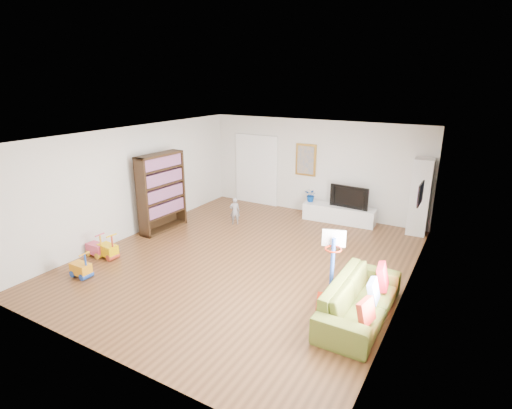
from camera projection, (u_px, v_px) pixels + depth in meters
The scene contains 25 objects.
floor at pixel (247, 259), 8.75m from camera, with size 6.50×7.50×0.00m, color brown.
ceiling at pixel (246, 136), 7.94m from camera, with size 6.50×7.50×0.00m, color white.
wall_back at pixel (314, 167), 11.44m from camera, with size 6.50×0.00×2.70m, color silver.
wall_front at pixel (99, 273), 5.25m from camera, with size 6.50×0.00×2.70m, color silver.
wall_left at pixel (135, 181), 9.89m from camera, with size 0.00×7.50×2.70m, color white.
wall_right at pixel (409, 228), 6.80m from camera, with size 0.00×7.50×2.70m, color silver.
navy_accent at pixel (424, 182), 7.81m from camera, with size 0.01×3.20×1.70m, color black.
olive_wainscot at pixel (416, 246), 8.22m from camera, with size 0.01×3.20×1.00m, color brown.
doorway at pixel (256, 171), 12.40m from camera, with size 1.45×0.06×2.10m, color white.
painting_back at pixel (306, 160), 11.47m from camera, with size 0.62×0.06×0.92m, color gold.
artwork_right at pixel (421, 194), 8.09m from camera, with size 0.04×0.56×0.46m, color #7F3F8C.
media_console at pixel (339, 214), 10.97m from camera, with size 1.95×0.49×0.45m, color silver.
tall_cabinet at pixel (420, 197), 9.91m from camera, with size 0.45×0.45×1.94m, color white.
bookshelf at pixel (162, 192), 10.19m from camera, with size 0.36×1.37×2.01m, color black.
sofa at pixel (360, 299), 6.55m from camera, with size 2.22×0.87×0.65m, color olive.
basketball_hoop at pixel (332, 271), 6.75m from camera, with size 0.46×0.56×1.35m, color #AF200A.
ride_on_yellow at pixel (107, 246), 8.74m from camera, with size 0.44×0.27×0.58m, color #E8B800.
ride_on_orange at pixel (80, 264), 7.90m from camera, with size 0.41×0.25×0.55m, color orange.
ride_on_pink at pixel (96, 244), 8.83m from camera, with size 0.41×0.26×0.55m, color #D23F5B.
child at pixel (235, 211), 10.75m from camera, with size 0.27×0.18×0.74m, color gray.
tv at pixel (350, 196), 10.73m from camera, with size 1.06×0.14×0.61m, color black.
vase_plant at pixel (311, 195), 11.25m from camera, with size 0.34×0.30×0.38m, color navy.
pillow_left at pixel (366, 312), 5.87m from camera, with size 0.10×0.36×0.36m, color red.
pillow_center at pixel (373, 291), 6.43m from camera, with size 0.10×0.37×0.37m, color silver.
pillow_right at pixel (383, 277), 6.90m from camera, with size 0.11×0.42×0.42m, color red.
Camera 1 is at (4.16, -6.81, 3.79)m, focal length 28.00 mm.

